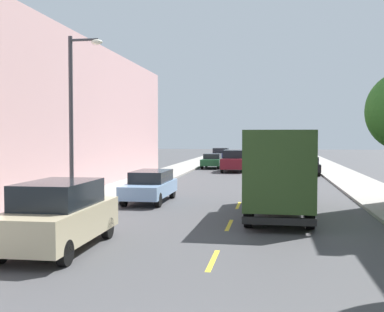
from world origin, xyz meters
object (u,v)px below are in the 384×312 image
parked_wagon_sky (150,185)px  moving_burgundy_sedan (234,161)px  parked_wagon_teal (294,156)px  parked_sedan_forest (212,161)px  street_lamp (75,112)px  parked_suv_orange (303,159)px  parked_suv_champagne (59,215)px  delivery_box_truck (279,168)px  parked_pickup_navy (222,155)px  parked_hatchback_black (307,166)px

parked_wagon_sky → moving_burgundy_sedan: moving_burgundy_sedan is taller
parked_wagon_teal → parked_sedan_forest: bearing=-127.0°
street_lamp → parked_sedan_forest: bearing=86.6°
parked_wagon_sky → parked_suv_orange: bearing=69.8°
street_lamp → moving_burgundy_sedan: 26.14m
parked_wagon_sky → parked_sedan_forest: 24.61m
street_lamp → moving_burgundy_sedan: street_lamp is taller
parked_suv_champagne → parked_wagon_teal: (8.65, 45.86, -0.18)m
street_lamp → parked_wagon_sky: (1.64, 5.22, -3.30)m
delivery_box_truck → parked_wagon_teal: 39.20m
street_lamp → moving_burgundy_sedan: bearing=80.8°
street_lamp → parked_sedan_forest: (1.75, 29.83, -3.36)m
parked_suv_orange → parked_pickup_navy: parked_suv_orange is taller
street_lamp → parked_suv_champagne: size_ratio=1.42×
street_lamp → delivery_box_truck: bearing=13.8°
delivery_box_truck → moving_burgundy_sedan: 24.01m
street_lamp → parked_pickup_navy: street_lamp is taller
parked_hatchback_black → moving_burgundy_sedan: 6.83m
parked_pickup_navy → moving_burgundy_sedan: (2.59, -15.56, 0.16)m
parked_sedan_forest → parked_wagon_sky: bearing=-90.3°
parked_suv_orange → moving_burgundy_sedan: bearing=-151.3°
parked_suv_orange → parked_sedan_forest: (-8.64, 0.80, -0.24)m
parked_sedan_forest → delivery_box_truck: bearing=-77.9°
delivery_box_truck → parked_wagon_teal: bearing=86.4°
parked_wagon_sky → parked_suv_champagne: 10.07m
parked_wagon_sky → parked_suv_champagne: (-0.10, -10.07, 0.18)m
parked_suv_champagne → parked_pickup_navy: bearing=90.0°
delivery_box_truck → parked_pickup_navy: bearing=98.9°
parked_wagon_sky → parked_sedan_forest: parked_wagon_sky is taller
parked_suv_orange → parked_hatchback_black: size_ratio=1.20×
parked_suv_champagne → parked_suv_orange: (8.85, 33.88, 0.00)m
parked_suv_orange → moving_burgundy_sedan: same height
parked_suv_orange → moving_burgundy_sedan: 7.11m
parked_suv_champagne → parked_sedan_forest: size_ratio=1.07×
parked_suv_champagne → parked_sedan_forest: parked_suv_champagne is taller
parked_wagon_teal → moving_burgundy_sedan: size_ratio=0.98×
parked_hatchback_black → parked_wagon_teal: same height
parked_hatchback_black → parked_sedan_forest: parked_hatchback_black is taller
delivery_box_truck → parked_sedan_forest: 28.59m
delivery_box_truck → parked_suv_champagne: size_ratio=1.64×
parked_hatchback_black → parked_suv_champagne: bearing=-107.7°
parked_wagon_sky → parked_sedan_forest: size_ratio=1.04×
parked_suv_orange → parked_sedan_forest: parked_suv_orange is taller
parked_suv_champagne → parked_wagon_teal: 46.67m
parked_sedan_forest → parked_wagon_teal: (8.44, 11.18, 0.05)m
street_lamp → parked_pickup_navy: 41.34m
delivery_box_truck → parked_sedan_forest: bearing=102.1°
delivery_box_truck → parked_suv_orange: size_ratio=1.64×
parked_sedan_forest → parked_wagon_teal: bearing=53.0°
parked_suv_champagne → parked_wagon_teal: parked_suv_champagne is taller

